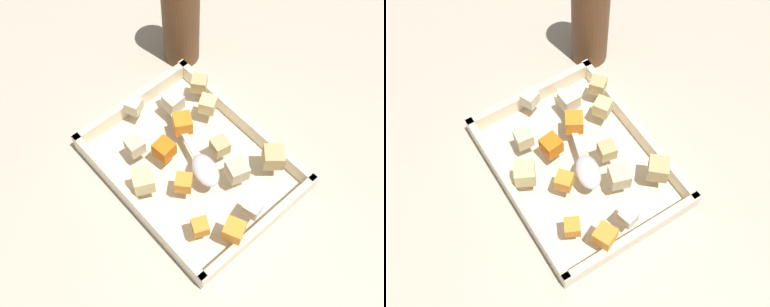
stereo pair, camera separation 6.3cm
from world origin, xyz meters
The scene contains 19 objects.
ground_plane centered at (0.00, 0.00, 0.00)m, with size 4.00×4.00×0.00m, color #BCB29E.
baking_dish centered at (0.00, -0.02, 0.01)m, with size 0.32×0.25×0.05m.
carrot_chunk_corner_se centered at (0.03, -0.06, 0.06)m, with size 0.03×0.03×0.03m, color orange.
carrot_chunk_rim_edge centered at (-0.05, 0.01, 0.06)m, with size 0.03×0.03×0.03m, color orange.
carrot_chunk_corner_sw centered at (0.14, -0.06, 0.06)m, with size 0.03×0.03×0.03m, color orange.
carrot_chunk_corner_nw centered at (-0.03, -0.05, 0.06)m, with size 0.03×0.03×0.03m, color orange.
carrot_chunk_heap_top centered at (0.10, -0.09, 0.06)m, with size 0.02×0.02×0.02m, color orange.
potato_chunk_mid_right centered at (-0.13, -0.03, 0.06)m, with size 0.02×0.02×0.02m, color beige.
potato_chunk_heap_side centered at (-0.05, 0.06, 0.06)m, with size 0.03×0.03×0.03m, color #E0CC89.
potato_chunk_front_center centered at (0.02, 0.02, 0.06)m, with size 0.03×0.03×0.03m, color tan.
potato_chunk_far_right centered at (-0.09, 0.08, 0.06)m, with size 0.03×0.03×0.03m, color tan.
potato_chunk_near_left centered at (0.09, 0.07, 0.06)m, with size 0.03×0.03×0.03m, color tan.
potato_chunk_back_center centered at (-0.07, -0.08, 0.06)m, with size 0.03×0.03×0.03m, color beige.
potato_chunk_near_right centered at (-0.01, -0.11, 0.06)m, with size 0.03×0.03×0.03m, color #E0CC89.
potato_chunk_corner_ne centered at (0.07, 0.01, 0.06)m, with size 0.03×0.03×0.03m, color beige.
parsnip_chunk_near_spoon centered at (-0.09, 0.02, 0.06)m, with size 0.03×0.03×0.03m, color beige.
parsnip_chunk_far_left centered at (0.13, -0.01, 0.06)m, with size 0.02×0.02×0.02m, color silver.
serving_spoon centered at (0.03, -0.02, 0.06)m, with size 0.20×0.08×0.02m.
pepper_mill centered at (-0.20, 0.14, 0.12)m, with size 0.07×0.07×0.25m.
Camera 2 is at (0.33, -0.22, 0.72)m, focal length 45.20 mm.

